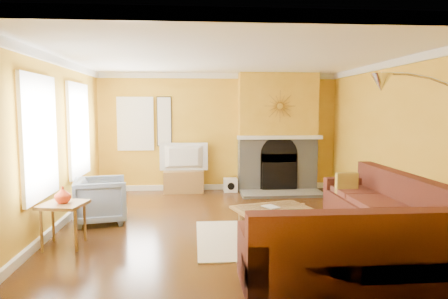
{
  "coord_description": "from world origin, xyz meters",
  "views": [
    {
      "loc": [
        -0.6,
        -6.26,
        1.89
      ],
      "look_at": [
        -0.08,
        0.4,
        1.21
      ],
      "focal_mm": 32.0,
      "sensor_mm": 36.0,
      "label": 1
    }
  ],
  "objects": [
    {
      "name": "floor",
      "position": [
        0.0,
        0.0,
        -0.01
      ],
      "size": [
        5.5,
        6.0,
        0.02
      ],
      "primitive_type": "cube",
      "color": "#542F11",
      "rests_on": "ground"
    },
    {
      "name": "ceiling",
      "position": [
        0.0,
        0.0,
        2.71
      ],
      "size": [
        5.5,
        6.0,
        0.02
      ],
      "primitive_type": "cube",
      "color": "white",
      "rests_on": "ground"
    },
    {
      "name": "wall_back",
      "position": [
        0.0,
        3.01,
        1.35
      ],
      "size": [
        5.5,
        0.02,
        2.7
      ],
      "primitive_type": "cube",
      "color": "gold",
      "rests_on": "ground"
    },
    {
      "name": "wall_front",
      "position": [
        0.0,
        -3.01,
        1.35
      ],
      "size": [
        5.5,
        0.02,
        2.7
      ],
      "primitive_type": "cube",
      "color": "gold",
      "rests_on": "ground"
    },
    {
      "name": "wall_left",
      "position": [
        -2.76,
        0.0,
        1.35
      ],
      "size": [
        0.02,
        6.0,
        2.7
      ],
      "primitive_type": "cube",
      "color": "gold",
      "rests_on": "ground"
    },
    {
      "name": "wall_right",
      "position": [
        2.76,
        0.0,
        1.35
      ],
      "size": [
        0.02,
        6.0,
        2.7
      ],
      "primitive_type": "cube",
      "color": "gold",
      "rests_on": "ground"
    },
    {
      "name": "baseboard",
      "position": [
        0.0,
        0.0,
        0.06
      ],
      "size": [
        5.5,
        6.0,
        0.12
      ],
      "primitive_type": null,
      "color": "white",
      "rests_on": "floor"
    },
    {
      "name": "crown_molding",
      "position": [
        0.0,
        0.0,
        2.64
      ],
      "size": [
        5.5,
        6.0,
        0.12
      ],
      "primitive_type": null,
      "color": "white",
      "rests_on": "ceiling"
    },
    {
      "name": "window_left_near",
      "position": [
        -2.72,
        1.3,
        1.5
      ],
      "size": [
        0.06,
        1.22,
        1.72
      ],
      "primitive_type": "cube",
      "color": "white",
      "rests_on": "wall_left"
    },
    {
      "name": "window_left_far",
      "position": [
        -2.72,
        -0.6,
        1.5
      ],
      "size": [
        0.06,
        1.22,
        1.72
      ],
      "primitive_type": "cube",
      "color": "white",
      "rests_on": "wall_left"
    },
    {
      "name": "window_back",
      "position": [
        -1.9,
        2.96,
        1.55
      ],
      "size": [
        0.82,
        0.06,
        1.22
      ],
      "primitive_type": "cube",
      "color": "white",
      "rests_on": "wall_back"
    },
    {
      "name": "wall_art",
      "position": [
        -1.25,
        2.97,
        1.6
      ],
      "size": [
        0.34,
        0.04,
        1.14
      ],
      "primitive_type": "cube",
      "color": "white",
      "rests_on": "wall_back"
    },
    {
      "name": "fireplace",
      "position": [
        1.35,
        2.8,
        1.35
      ],
      "size": [
        1.8,
        0.4,
        2.7
      ],
      "primitive_type": null,
      "color": "gray",
      "rests_on": "floor"
    },
    {
      "name": "mantel",
      "position": [
        1.35,
        2.56,
        1.25
      ],
      "size": [
        1.92,
        0.22,
        0.08
      ],
      "primitive_type": "cube",
      "color": "white",
      "rests_on": "fireplace"
    },
    {
      "name": "hearth",
      "position": [
        1.35,
        2.25,
        0.03
      ],
      "size": [
        1.8,
        0.7,
        0.06
      ],
      "primitive_type": "cube",
      "color": "gray",
      "rests_on": "floor"
    },
    {
      "name": "sunburst",
      "position": [
        1.35,
        2.57,
        1.95
      ],
      "size": [
        0.7,
        0.04,
        0.7
      ],
      "primitive_type": null,
      "color": "olive",
      "rests_on": "fireplace"
    },
    {
      "name": "rug",
      "position": [
        0.65,
        -0.65,
        0.01
      ],
      "size": [
        2.4,
        1.8,
        0.02
      ],
      "primitive_type": "cube",
      "color": "beige",
      "rests_on": "floor"
    },
    {
      "name": "sectional_sofa",
      "position": [
        1.33,
        -0.86,
        0.45
      ],
      "size": [
        2.85,
        3.69,
        0.9
      ],
      "primitive_type": null,
      "color": "#59271C",
      "rests_on": "floor"
    },
    {
      "name": "coffee_table",
      "position": [
        0.63,
        -0.71,
        0.22
      ],
      "size": [
        1.37,
        1.37,
        0.44
      ],
      "primitive_type": null,
      "rotation": [
        0.0,
        0.0,
        0.29
      ],
      "color": "white",
      "rests_on": "floor"
    },
    {
      "name": "media_console",
      "position": [
        -0.81,
        2.69,
        0.25
      ],
      "size": [
        0.89,
        0.4,
        0.49
      ],
      "primitive_type": "cube",
      "color": "olive",
      "rests_on": "floor"
    },
    {
      "name": "tv",
      "position": [
        -0.81,
        2.69,
        0.81
      ],
      "size": [
        1.1,
        0.17,
        0.63
      ],
      "primitive_type": "imported",
      "rotation": [
        0.0,
        0.0,
        3.12
      ],
      "color": "black",
      "rests_on": "media_console"
    },
    {
      "name": "subwoofer",
      "position": [
        0.25,
        2.7,
        0.15
      ],
      "size": [
        0.3,
        0.3,
        0.3
      ],
      "primitive_type": "cube",
      "color": "white",
      "rests_on": "floor"
    },
    {
      "name": "armchair",
      "position": [
        -2.13,
        0.39,
        0.38
      ],
      "size": [
        0.98,
        0.96,
        0.75
      ],
      "primitive_type": "imported",
      "rotation": [
        0.0,
        0.0,
        1.78
      ],
      "color": "gray",
      "rests_on": "floor"
    },
    {
      "name": "side_table",
      "position": [
        -2.38,
        -0.75,
        0.3
      ],
      "size": [
        0.65,
        0.65,
        0.61
      ],
      "primitive_type": null,
      "rotation": [
        0.0,
        0.0,
        -0.2
      ],
      "color": "olive",
      "rests_on": "floor"
    },
    {
      "name": "vase",
      "position": [
        -2.38,
        -0.75,
        0.72
      ],
      "size": [
        0.25,
        0.25,
        0.23
      ],
      "primitive_type": "imported",
      "rotation": [
        0.0,
        0.0,
        0.16
      ],
      "color": "red",
      "rests_on": "side_table"
    },
    {
      "name": "book",
      "position": [
        0.46,
        -0.6,
        0.45
      ],
      "size": [
        0.27,
        0.3,
        0.02
      ],
      "primitive_type": "imported",
      "rotation": [
        0.0,
        0.0,
        0.49
      ],
      "color": "white",
      "rests_on": "coffee_table"
    },
    {
      "name": "arc_lamp",
      "position": [
        1.9,
        -2.56,
        1.11
      ],
      "size": [
        1.4,
        0.36,
        2.22
      ],
      "primitive_type": null,
      "color": "silver",
      "rests_on": "floor"
    }
  ]
}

